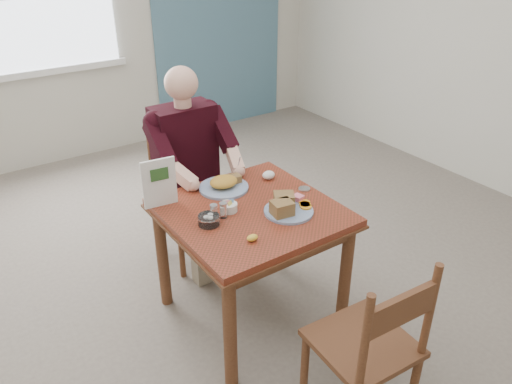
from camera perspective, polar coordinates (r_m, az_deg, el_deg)
floor at (r=3.21m, az=-0.54°, el=-13.58°), size 6.00×6.00×0.00m
wall_back at (r=5.21m, az=-20.50°, el=18.45°), size 5.50×0.00×5.50m
accent_panel at (r=5.81m, az=-4.25°, el=20.88°), size 1.60×0.02×2.80m
lemon_wedge at (r=2.49m, az=-0.42°, el=-5.25°), size 0.06×0.04×0.03m
napkin at (r=3.08m, az=1.44°, el=1.95°), size 0.09×0.07×0.05m
metal_dish at (r=2.98m, az=5.54°, el=0.36°), size 0.09×0.09×0.01m
table at (r=2.82m, az=-0.59°, el=-3.88°), size 0.92×0.92×0.75m
chair_far at (r=3.50m, az=-7.90°, el=-0.35°), size 0.42×0.42×0.95m
chair_near at (r=2.38m, az=12.88°, el=-16.93°), size 0.45×0.45×0.95m
diner at (r=3.29m, az=-7.55°, el=4.13°), size 0.53×0.56×1.39m
near_plate at (r=2.72m, az=3.49°, el=-1.67°), size 0.34×0.34×0.09m
far_plate at (r=2.97m, az=-3.63°, el=0.91°), size 0.32×0.32×0.08m
caddy at (r=2.74m, az=-3.09°, el=-1.74°), size 0.10×0.10×0.07m
shakers at (r=2.66m, az=-4.30°, el=-2.20°), size 0.10×0.06×0.09m
creamer at (r=2.62m, az=-5.41°, el=-3.19°), size 0.12×0.12×0.05m
menu at (r=2.78m, az=-10.99°, el=1.06°), size 0.19×0.04×0.28m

